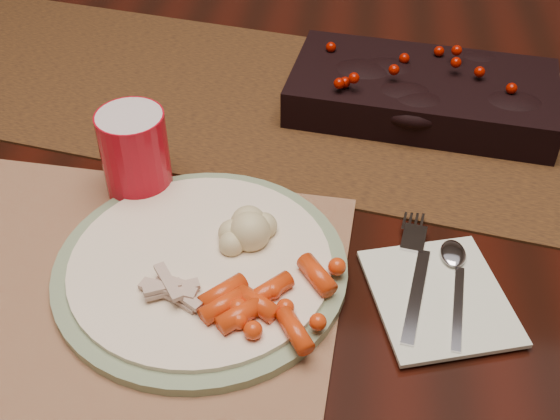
# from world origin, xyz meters

# --- Properties ---
(dining_table) EXTENTS (1.80, 1.00, 0.75)m
(dining_table) POSITION_xyz_m (0.00, 0.00, 0.38)
(dining_table) COLOR black
(dining_table) RESTS_ON floor
(table_runner) EXTENTS (1.86, 0.69, 0.00)m
(table_runner) POSITION_xyz_m (0.05, 0.01, 0.75)
(table_runner) COLOR #3A200E
(table_runner) RESTS_ON dining_table
(centerpiece) EXTENTS (0.36, 0.22, 0.07)m
(centerpiece) POSITION_xyz_m (0.17, 0.03, 0.79)
(centerpiece) COLOR black
(centerpiece) RESTS_ON table_runner
(placemat_main) EXTENTS (0.51, 0.39, 0.00)m
(placemat_main) POSITION_xyz_m (-0.17, -0.33, 0.75)
(placemat_main) COLOR brown
(placemat_main) RESTS_ON dining_table
(dinner_plate) EXTENTS (0.30, 0.30, 0.02)m
(dinner_plate) POSITION_xyz_m (-0.06, -0.30, 0.76)
(dinner_plate) COLOR #FFE6C5
(dinner_plate) RESTS_ON placemat_main
(baby_carrots) EXTENTS (0.13, 0.12, 0.02)m
(baby_carrots) POSITION_xyz_m (0.01, -0.35, 0.78)
(baby_carrots) COLOR red
(baby_carrots) RESTS_ON dinner_plate
(mashed_potatoes) EXTENTS (0.08, 0.07, 0.04)m
(mashed_potatoes) POSITION_xyz_m (-0.03, -0.27, 0.79)
(mashed_potatoes) COLOR #E4D585
(mashed_potatoes) RESTS_ON dinner_plate
(turkey_shreds) EXTENTS (0.08, 0.07, 0.02)m
(turkey_shreds) POSITION_xyz_m (-0.08, -0.35, 0.78)
(turkey_shreds) COLOR beige
(turkey_shreds) RESTS_ON dinner_plate
(napkin) EXTENTS (0.16, 0.18, 0.01)m
(napkin) POSITION_xyz_m (0.17, -0.31, 0.76)
(napkin) COLOR silver
(napkin) RESTS_ON placemat_main
(fork) EXTENTS (0.05, 0.16, 0.00)m
(fork) POSITION_xyz_m (0.15, -0.30, 0.76)
(fork) COLOR silver
(fork) RESTS_ON napkin
(spoon) EXTENTS (0.04, 0.14, 0.00)m
(spoon) POSITION_xyz_m (0.19, -0.30, 0.76)
(spoon) COLOR #B5B6D2
(spoon) RESTS_ON napkin
(red_cup) EXTENTS (0.09, 0.09, 0.10)m
(red_cup) POSITION_xyz_m (-0.16, -0.18, 0.81)
(red_cup) COLOR #B60819
(red_cup) RESTS_ON placemat_main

